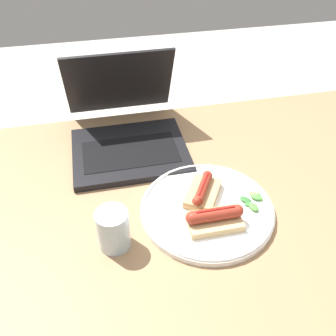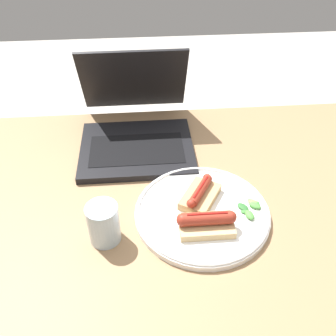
# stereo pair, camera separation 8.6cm
# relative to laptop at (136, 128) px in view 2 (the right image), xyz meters

# --- Properties ---
(desk) EXTENTS (1.49, 0.85, 0.74)m
(desk) POSITION_rel_laptop_xyz_m (0.14, -0.27, -0.12)
(desk) COLOR #93704C
(desk) RESTS_ON ground_plane
(laptop) EXTENTS (0.30, 0.35, 0.23)m
(laptop) POSITION_rel_laptop_xyz_m (0.00, 0.00, 0.00)
(laptop) COLOR black
(laptop) RESTS_ON desk
(plate) EXTENTS (0.30, 0.30, 0.02)m
(plate) POSITION_rel_laptop_xyz_m (0.14, -0.30, -0.03)
(plate) COLOR white
(plate) RESTS_ON desk
(sausage_toast_left) EXTENTS (0.11, 0.12, 0.04)m
(sausage_toast_left) POSITION_rel_laptop_xyz_m (0.14, -0.26, -0.01)
(sausage_toast_left) COLOR tan
(sausage_toast_left) RESTS_ON plate
(sausage_toast_middle) EXTENTS (0.12, 0.07, 0.05)m
(sausage_toast_middle) POSITION_rel_laptop_xyz_m (0.14, -0.35, -0.01)
(sausage_toast_middle) COLOR tan
(sausage_toast_middle) RESTS_ON plate
(salad_pile) EXTENTS (0.06, 0.07, 0.01)m
(salad_pile) POSITION_rel_laptop_xyz_m (0.25, -0.30, -0.02)
(salad_pile) COLOR #2D662D
(salad_pile) RESTS_ON plate
(drinking_glass) EXTENTS (0.07, 0.07, 0.09)m
(drinking_glass) POSITION_rel_laptop_xyz_m (-0.07, -0.34, 0.00)
(drinking_glass) COLOR silver
(drinking_glass) RESTS_ON desk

